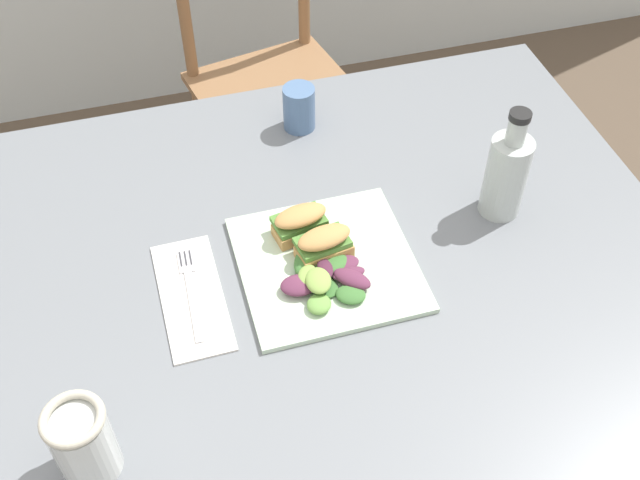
{
  "coord_description": "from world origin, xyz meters",
  "views": [
    {
      "loc": [
        -0.05,
        -0.68,
        1.69
      ],
      "look_at": [
        0.18,
        0.14,
        0.76
      ],
      "focal_mm": 43.23,
      "sensor_mm": 36.0,
      "label": 1
    }
  ],
  "objects_px": {
    "sandwich_half_front": "(324,244)",
    "mason_jar_iced_tea": "(84,444)",
    "dining_table": "(311,324)",
    "plate_lunch": "(327,264)",
    "sandwich_half_back": "(300,222)",
    "fork_on_napkin": "(190,286)",
    "bottle_cold_brew": "(505,178)",
    "chair_wooden_far": "(271,84)",
    "cup_extra_side": "(299,108)"
  },
  "relations": [
    {
      "from": "chair_wooden_far",
      "to": "cup_extra_side",
      "type": "xyz_separation_m",
      "value": [
        -0.06,
        -0.54,
        0.34
      ]
    },
    {
      "from": "plate_lunch",
      "to": "sandwich_half_back",
      "type": "height_order",
      "value": "sandwich_half_back"
    },
    {
      "from": "mason_jar_iced_tea",
      "to": "dining_table",
      "type": "bearing_deg",
      "value": 31.76
    },
    {
      "from": "dining_table",
      "to": "chair_wooden_far",
      "type": "xyz_separation_m",
      "value": [
        0.14,
        0.92,
        -0.18
      ]
    },
    {
      "from": "sandwich_half_front",
      "to": "fork_on_napkin",
      "type": "height_order",
      "value": "sandwich_half_front"
    },
    {
      "from": "dining_table",
      "to": "chair_wooden_far",
      "type": "relative_size",
      "value": 1.45
    },
    {
      "from": "mason_jar_iced_tea",
      "to": "cup_extra_side",
      "type": "height_order",
      "value": "mason_jar_iced_tea"
    },
    {
      "from": "sandwich_half_front",
      "to": "mason_jar_iced_tea",
      "type": "bearing_deg",
      "value": -146.21
    },
    {
      "from": "bottle_cold_brew",
      "to": "plate_lunch",
      "type": "bearing_deg",
      "value": -172.38
    },
    {
      "from": "sandwich_half_back",
      "to": "mason_jar_iced_tea",
      "type": "distance_m",
      "value": 0.49
    },
    {
      "from": "sandwich_half_back",
      "to": "cup_extra_side",
      "type": "xyz_separation_m",
      "value": [
        0.07,
        0.28,
        0.01
      ]
    },
    {
      "from": "bottle_cold_brew",
      "to": "sandwich_half_back",
      "type": "bearing_deg",
      "value": 175.37
    },
    {
      "from": "sandwich_half_front",
      "to": "bottle_cold_brew",
      "type": "distance_m",
      "value": 0.33
    },
    {
      "from": "dining_table",
      "to": "sandwich_half_front",
      "type": "height_order",
      "value": "sandwich_half_front"
    },
    {
      "from": "plate_lunch",
      "to": "sandwich_half_back",
      "type": "bearing_deg",
      "value": 109.12
    },
    {
      "from": "plate_lunch",
      "to": "cup_extra_side",
      "type": "bearing_deg",
      "value": 82.09
    },
    {
      "from": "sandwich_half_back",
      "to": "cup_extra_side",
      "type": "bearing_deg",
      "value": 75.39
    },
    {
      "from": "dining_table",
      "to": "mason_jar_iced_tea",
      "type": "height_order",
      "value": "mason_jar_iced_tea"
    },
    {
      "from": "fork_on_napkin",
      "to": "dining_table",
      "type": "bearing_deg",
      "value": -11.87
    },
    {
      "from": "chair_wooden_far",
      "to": "sandwich_half_front",
      "type": "distance_m",
      "value": 0.95
    },
    {
      "from": "chair_wooden_far",
      "to": "mason_jar_iced_tea",
      "type": "height_order",
      "value": "chair_wooden_far"
    },
    {
      "from": "plate_lunch",
      "to": "sandwich_half_back",
      "type": "relative_size",
      "value": 2.89
    },
    {
      "from": "fork_on_napkin",
      "to": "plate_lunch",
      "type": "bearing_deg",
      "value": -3.53
    },
    {
      "from": "mason_jar_iced_tea",
      "to": "sandwich_half_back",
      "type": "bearing_deg",
      "value": 40.89
    },
    {
      "from": "plate_lunch",
      "to": "mason_jar_iced_tea",
      "type": "height_order",
      "value": "mason_jar_iced_tea"
    },
    {
      "from": "plate_lunch",
      "to": "mason_jar_iced_tea",
      "type": "distance_m",
      "value": 0.47
    },
    {
      "from": "dining_table",
      "to": "fork_on_napkin",
      "type": "xyz_separation_m",
      "value": [
        -0.19,
        0.04,
        0.12
      ]
    },
    {
      "from": "sandwich_half_front",
      "to": "sandwich_half_back",
      "type": "xyz_separation_m",
      "value": [
        -0.02,
        0.06,
        0.0
      ]
    },
    {
      "from": "sandwich_half_front",
      "to": "sandwich_half_back",
      "type": "height_order",
      "value": "same"
    },
    {
      "from": "sandwich_half_back",
      "to": "fork_on_napkin",
      "type": "bearing_deg",
      "value": -163.56
    },
    {
      "from": "chair_wooden_far",
      "to": "sandwich_half_back",
      "type": "relative_size",
      "value": 9.0
    },
    {
      "from": "sandwich_half_back",
      "to": "cup_extra_side",
      "type": "height_order",
      "value": "cup_extra_side"
    },
    {
      "from": "sandwich_half_back",
      "to": "fork_on_napkin",
      "type": "relative_size",
      "value": 0.52
    },
    {
      "from": "mason_jar_iced_tea",
      "to": "fork_on_napkin",
      "type": "bearing_deg",
      "value": 56.54
    },
    {
      "from": "sandwich_half_back",
      "to": "mason_jar_iced_tea",
      "type": "bearing_deg",
      "value": -139.11
    },
    {
      "from": "dining_table",
      "to": "plate_lunch",
      "type": "xyz_separation_m",
      "value": [
        0.03,
        0.03,
        0.12
      ]
    },
    {
      "from": "dining_table",
      "to": "mason_jar_iced_tea",
      "type": "distance_m",
      "value": 0.45
    },
    {
      "from": "sandwich_half_front",
      "to": "plate_lunch",
      "type": "bearing_deg",
      "value": -86.2
    },
    {
      "from": "dining_table",
      "to": "sandwich_half_back",
      "type": "bearing_deg",
      "value": 84.38
    },
    {
      "from": "plate_lunch",
      "to": "bottle_cold_brew",
      "type": "bearing_deg",
      "value": 7.62
    },
    {
      "from": "cup_extra_side",
      "to": "sandwich_half_front",
      "type": "bearing_deg",
      "value": -98.41
    },
    {
      "from": "dining_table",
      "to": "chair_wooden_far",
      "type": "bearing_deg",
      "value": 81.16
    },
    {
      "from": "fork_on_napkin",
      "to": "bottle_cold_brew",
      "type": "bearing_deg",
      "value": 3.12
    },
    {
      "from": "plate_lunch",
      "to": "sandwich_half_front",
      "type": "xyz_separation_m",
      "value": [
        -0.0,
        0.01,
        0.03
      ]
    },
    {
      "from": "chair_wooden_far",
      "to": "sandwich_half_back",
      "type": "bearing_deg",
      "value": -99.22
    },
    {
      "from": "sandwich_half_front",
      "to": "mason_jar_iced_tea",
      "type": "height_order",
      "value": "mason_jar_iced_tea"
    },
    {
      "from": "sandwich_half_back",
      "to": "sandwich_half_front",
      "type": "bearing_deg",
      "value": -67.24
    },
    {
      "from": "fork_on_napkin",
      "to": "mason_jar_iced_tea",
      "type": "relative_size",
      "value": 1.46
    },
    {
      "from": "sandwich_half_back",
      "to": "fork_on_napkin",
      "type": "height_order",
      "value": "sandwich_half_back"
    },
    {
      "from": "sandwich_half_back",
      "to": "chair_wooden_far",
      "type": "bearing_deg",
      "value": 80.78
    }
  ]
}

